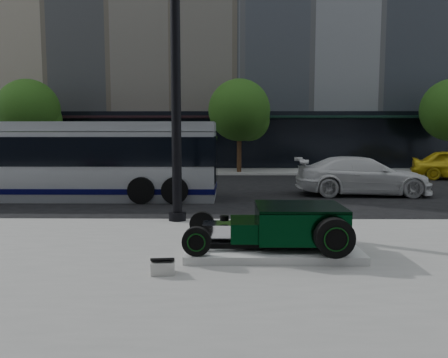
{
  "coord_description": "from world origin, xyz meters",
  "views": [
    {
      "loc": [
        0.38,
        -14.03,
        2.51
      ],
      "look_at": [
        0.23,
        -1.57,
        1.2
      ],
      "focal_mm": 35.0,
      "sensor_mm": 36.0,
      "label": 1
    }
  ],
  "objects_px": {
    "hot_rod": "(288,224)",
    "white_sedan": "(362,176)",
    "transit_bus": "(60,160)",
    "lamppost": "(176,71)"
  },
  "relations": [
    {
      "from": "hot_rod",
      "to": "white_sedan",
      "type": "height_order",
      "value": "white_sedan"
    },
    {
      "from": "hot_rod",
      "to": "transit_bus",
      "type": "distance_m",
      "value": 11.19
    },
    {
      "from": "lamppost",
      "to": "hot_rod",
      "type": "bearing_deg",
      "value": -51.04
    },
    {
      "from": "hot_rod",
      "to": "transit_bus",
      "type": "relative_size",
      "value": 0.27
    },
    {
      "from": "white_sedan",
      "to": "hot_rod",
      "type": "bearing_deg",
      "value": 157.08
    },
    {
      "from": "hot_rod",
      "to": "white_sedan",
      "type": "distance_m",
      "value": 10.11
    },
    {
      "from": "transit_bus",
      "to": "white_sedan",
      "type": "distance_m",
      "value": 12.03
    },
    {
      "from": "lamppost",
      "to": "white_sedan",
      "type": "height_order",
      "value": "lamppost"
    },
    {
      "from": "transit_bus",
      "to": "lamppost",
      "type": "bearing_deg",
      "value": -43.58
    },
    {
      "from": "lamppost",
      "to": "transit_bus",
      "type": "distance_m",
      "value": 7.52
    }
  ]
}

